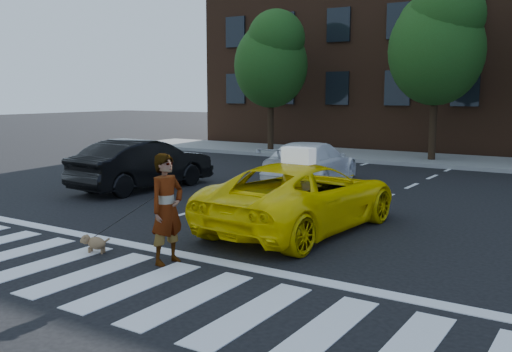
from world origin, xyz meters
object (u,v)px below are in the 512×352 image
Objects in this scene: tree_left at (271,56)px; white_suv at (311,163)px; taxi at (303,196)px; black_sedan at (143,164)px; dog at (94,243)px; tree_mid at (438,39)px; woman at (167,209)px.

white_suv is at bearing -51.44° from tree_left.
black_sedan is at bearing -13.06° from taxi.
taxi is 9.36× the size of dog.
white_suv is 8.54× the size of dog.
tree_left reaches higher than taxi.
tree_mid is 1.56× the size of white_suv.
tree_left reaches higher than black_sedan.
taxi is 4.21m from dog.
black_sedan is at bearing -116.67° from tree_mid.
woman is (0.11, -15.90, -3.94)m from tree_mid.
white_suv is (3.74, 3.37, -0.07)m from black_sedan.
black_sedan is (-5.38, -10.71, -4.12)m from tree_mid.
taxi is at bearing -56.45° from tree_left.
tree_mid is 16.38m from woman.
black_sedan is 2.43× the size of woman.
taxi is (8.37, -12.62, -3.75)m from tree_left.
woman reaches higher than dog.
taxi is 5.84m from white_suv.
dog is at bearing 84.42° from white_suv.
tree_mid is 13.31m from taxi.
tree_mid is at bearing -112.14° from black_sedan.
taxi is 3.37m from woman.
tree_left is 7.51m from tree_mid.
white_suv is (-1.64, -7.35, -4.19)m from tree_mid.
woman is 1.68m from dog.
tree_mid is at bearing -82.21° from taxi.
white_suv is at bearing -60.66° from taxi.
tree_mid is 1.61× the size of black_sedan.
tree_left is at bearing -52.58° from taxi.
tree_mid is (7.50, -0.00, 0.41)m from tree_left.
black_sedan is 8.30× the size of dog.
woman is at bearing 141.20° from black_sedan.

